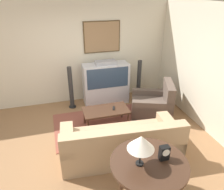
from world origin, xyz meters
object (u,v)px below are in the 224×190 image
at_px(speaker_tower_left, 71,89).
at_px(couch, 122,143).
at_px(coffee_table, 106,111).
at_px(armchair, 153,105).
at_px(console_table, 149,166).
at_px(speaker_tower_right, 139,81).
at_px(table_lamp, 141,143).
at_px(tv, 106,83).
at_px(mantel_clock, 164,153).

bearing_deg(speaker_tower_left, couch, -72.70).
distance_m(couch, coffee_table, 1.08).
xyz_separation_m(armchair, console_table, (-1.21, -2.30, 0.44)).
distance_m(console_table, speaker_tower_right, 3.47).
bearing_deg(table_lamp, coffee_table, 87.96).
distance_m(tv, console_table, 3.30).
bearing_deg(mantel_clock, coffee_table, 97.65).
height_order(coffee_table, table_lamp, table_lamp).
bearing_deg(armchair, speaker_tower_right, -157.85).
height_order(console_table, mantel_clock, mantel_clock).
bearing_deg(couch, mantel_clock, 108.66).
bearing_deg(speaker_tower_left, speaker_tower_right, 0.00).
bearing_deg(speaker_tower_right, coffee_table, -138.42).
bearing_deg(speaker_tower_right, mantel_clock, -106.71).
bearing_deg(armchair, console_table, -6.54).
bearing_deg(tv, coffee_table, -104.65).
xyz_separation_m(tv, couch, (-0.28, -2.22, -0.28)).
relative_size(couch, mantel_clock, 10.63).
bearing_deg(speaker_tower_left, armchair, -26.24).
height_order(console_table, speaker_tower_right, speaker_tower_right).
bearing_deg(tv, speaker_tower_left, -177.87).
height_order(console_table, speaker_tower_left, speaker_tower_left).
distance_m(couch, mantel_clock, 1.24).
relative_size(couch, table_lamp, 4.93).
xyz_separation_m(tv, console_table, (-0.23, -3.29, 0.14)).
distance_m(coffee_table, table_lamp, 2.26).
xyz_separation_m(table_lamp, speaker_tower_left, (-0.58, 3.24, -0.60)).
height_order(tv, coffee_table, tv).
xyz_separation_m(table_lamp, speaker_tower_right, (1.34, 3.24, -0.60)).
bearing_deg(armchair, mantel_clock, -2.19).
relative_size(armchair, speaker_tower_left, 1.05).
height_order(armchair, table_lamp, table_lamp).
bearing_deg(console_table, tv, 85.94).
height_order(tv, mantel_clock, tv).
height_order(couch, console_table, couch).
relative_size(tv, table_lamp, 2.62).
relative_size(couch, speaker_tower_right, 2.01).
bearing_deg(speaker_tower_left, console_table, -77.43).
xyz_separation_m(armchair, coffee_table, (-1.28, -0.17, 0.11)).
bearing_deg(console_table, coffee_table, 91.84).
bearing_deg(coffee_table, table_lamp, -92.04).
bearing_deg(table_lamp, speaker_tower_right, 67.62).
bearing_deg(mantel_clock, couch, 103.87).
distance_m(tv, coffee_table, 1.21).
distance_m(tv, couch, 2.26).
bearing_deg(mantel_clock, speaker_tower_right, 73.29).
height_order(armchair, speaker_tower_left, speaker_tower_left).
xyz_separation_m(speaker_tower_left, speaker_tower_right, (1.92, 0.00, 0.00)).
relative_size(console_table, mantel_clock, 5.03).
bearing_deg(console_table, armchair, 62.29).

